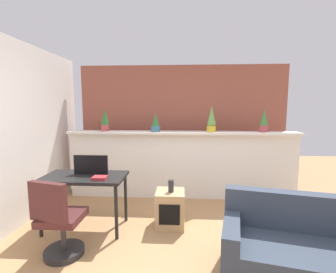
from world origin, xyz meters
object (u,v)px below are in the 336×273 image
at_px(potted_plant_1, 156,123).
at_px(vase_on_shelf, 171,186).
at_px(office_chair, 59,225).
at_px(tv_monitor, 91,165).
at_px(book_on_desk, 100,178).
at_px(side_cube_shelf, 170,209).
at_px(couch, 307,255).
at_px(potted_plant_3, 264,121).
at_px(potted_plant_0, 105,120).
at_px(desk, 84,182).
at_px(potted_plant_2, 211,121).

distance_m(potted_plant_1, vase_on_shelf, 1.35).
distance_m(potted_plant_1, office_chair, 2.26).
height_order(tv_monitor, book_on_desk, tv_monitor).
xyz_separation_m(side_cube_shelf, couch, (1.36, -1.03, 0.03)).
bearing_deg(potted_plant_3, vase_on_shelf, -145.52).
relative_size(tv_monitor, side_cube_shelf, 0.94).
height_order(potted_plant_0, potted_plant_3, potted_plant_3).
distance_m(potted_plant_3, couch, 2.41).
height_order(potted_plant_0, desk, potted_plant_0).
distance_m(vase_on_shelf, book_on_desk, 0.97).
height_order(potted_plant_0, couch, potted_plant_0).
relative_size(potted_plant_1, tv_monitor, 0.69).
bearing_deg(desk, potted_plant_3, 23.88).
bearing_deg(vase_on_shelf, potted_plant_3, 34.48).
distance_m(potted_plant_3, book_on_desk, 2.91).
xyz_separation_m(potted_plant_2, desk, (-1.84, -1.18, -0.77)).
distance_m(tv_monitor, office_chair, 0.90).
relative_size(potted_plant_0, desk, 0.35).
bearing_deg(side_cube_shelf, office_chair, -145.85).
xyz_separation_m(office_chair, book_on_desk, (0.29, 0.52, 0.38)).
xyz_separation_m(potted_plant_1, vase_on_shelf, (0.33, -1.04, -0.80)).
bearing_deg(potted_plant_0, desk, -86.23).
bearing_deg(potted_plant_0, potted_plant_2, 0.04).
relative_size(side_cube_shelf, couch, 0.30).
height_order(tv_monitor, office_chair, tv_monitor).
bearing_deg(potted_plant_1, potted_plant_2, 0.31).
distance_m(potted_plant_2, couch, 2.47).
relative_size(tv_monitor, book_on_desk, 2.58).
distance_m(potted_plant_0, potted_plant_3, 2.83).
distance_m(potted_plant_2, side_cube_shelf, 1.72).
bearing_deg(office_chair, potted_plant_2, 44.75).
bearing_deg(potted_plant_3, office_chair, -145.91).
bearing_deg(office_chair, couch, -5.11).
relative_size(potted_plant_1, vase_on_shelf, 1.91).
height_order(potted_plant_0, office_chair, potted_plant_0).
relative_size(desk, book_on_desk, 6.04).
bearing_deg(potted_plant_1, tv_monitor, -125.27).
xyz_separation_m(potted_plant_1, office_chair, (-0.87, -1.84, -0.99)).
relative_size(potted_plant_3, book_on_desk, 2.18).
bearing_deg(potted_plant_3, tv_monitor, -157.02).
bearing_deg(office_chair, side_cube_shelf, 34.15).
height_order(potted_plant_2, couch, potted_plant_2).
bearing_deg(couch, potted_plant_0, 141.41).
xyz_separation_m(potted_plant_2, tv_monitor, (-1.77, -1.10, -0.55)).
distance_m(office_chair, side_cube_shelf, 1.44).
bearing_deg(tv_monitor, vase_on_shelf, 2.77).
bearing_deg(tv_monitor, potted_plant_0, 97.54).
relative_size(potted_plant_3, side_cube_shelf, 0.79).
bearing_deg(potted_plant_3, potted_plant_1, -178.79).
distance_m(tv_monitor, book_on_desk, 0.32).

